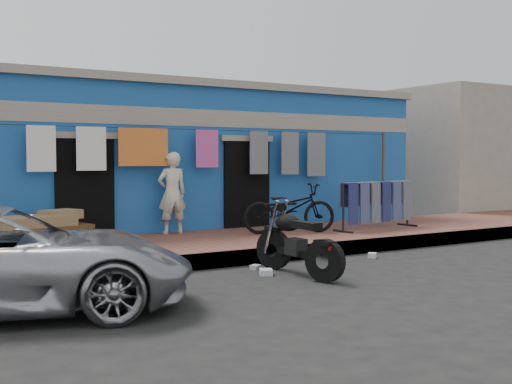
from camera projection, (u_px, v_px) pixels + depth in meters
name	position (u px, v px, depth m)	size (l,w,h in m)	color
ground	(329.00, 277.00, 9.29)	(80.00, 80.00, 0.00)	black
sidewalk	(228.00, 245.00, 11.83)	(28.00, 3.00, 0.25)	brown
curb	(270.00, 255.00, 10.60)	(28.00, 0.10, 0.25)	gray
building	(145.00, 160.00, 15.13)	(12.20, 5.20, 3.36)	#1D5099
neighbor_right	(462.00, 153.00, 20.92)	(6.00, 5.00, 3.80)	#9E9384
clothesline	(177.00, 155.00, 12.58)	(10.06, 0.06, 2.10)	brown
seated_person	(172.00, 193.00, 12.50)	(0.57, 0.38, 1.60)	beige
bicycle	(289.00, 203.00, 12.60)	(0.65, 1.85, 1.20)	black
motorcycle	(298.00, 240.00, 9.41)	(0.58, 1.62, 1.04)	black
charpoy	(43.00, 229.00, 10.82)	(1.79, 1.14, 0.56)	brown
jeans_rack	(377.00, 205.00, 13.38)	(2.16, 0.67, 1.02)	black
litter_a	(255.00, 267.00, 9.95)	(0.16, 0.12, 0.07)	silver
litter_b	(372.00, 255.00, 11.09)	(0.17, 0.13, 0.09)	silver
litter_c	(266.00, 272.00, 9.45)	(0.23, 0.18, 0.09)	silver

